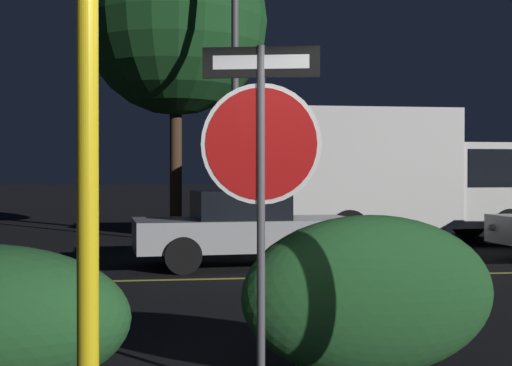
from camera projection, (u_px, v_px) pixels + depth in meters
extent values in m
cube|color=gold|center=(213.00, 279.00, 10.84)|extent=(33.45, 0.12, 0.01)
cylinder|color=#4C4C51|center=(261.00, 221.00, 5.08)|extent=(0.06, 0.06, 2.50)
cylinder|color=white|center=(261.00, 144.00, 5.07)|extent=(0.85, 0.21, 0.87)
cylinder|color=#B71414|center=(261.00, 144.00, 5.07)|extent=(0.78, 0.20, 0.80)
cube|color=black|center=(261.00, 62.00, 5.06)|extent=(0.82, 0.22, 0.22)
cube|color=white|center=(261.00, 62.00, 5.06)|extent=(0.68, 0.19, 0.10)
cylinder|color=yellow|center=(88.00, 177.00, 3.56)|extent=(0.11, 0.11, 3.12)
ellipsoid|color=#1E4C23|center=(370.00, 296.00, 5.56)|extent=(2.03, 0.71, 1.27)
cube|color=#9E9EA3|center=(246.00, 234.00, 12.44)|extent=(3.98, 2.06, 0.53)
cube|color=black|center=(239.00, 205.00, 12.41)|extent=(1.65, 1.64, 0.49)
cylinder|color=black|center=(298.00, 243.00, 13.53)|extent=(0.61, 0.24, 0.60)
cylinder|color=black|center=(326.00, 252.00, 11.86)|extent=(0.61, 0.24, 0.60)
cylinder|color=black|center=(172.00, 245.00, 13.02)|extent=(0.61, 0.24, 0.60)
cylinder|color=black|center=(183.00, 256.00, 11.35)|extent=(0.61, 0.24, 0.60)
sphere|color=#F4EFCC|center=(342.00, 228.00, 13.40)|extent=(0.14, 0.14, 0.14)
sphere|color=#F4EFCC|center=(363.00, 233.00, 12.32)|extent=(0.14, 0.14, 0.14)
sphere|color=#F4EFCC|center=(491.00, 227.00, 13.57)|extent=(0.14, 0.14, 0.14)
cube|color=silver|center=(491.00, 185.00, 16.98)|extent=(2.37, 2.20, 1.93)
cube|color=black|center=(491.00, 169.00, 16.98)|extent=(2.14, 2.24, 0.85)
cube|color=silver|center=(365.00, 169.00, 16.57)|extent=(3.86, 2.35, 2.68)
cylinder|color=black|center=(468.00, 221.00, 18.08)|extent=(0.84, 0.29, 0.84)
cylinder|color=black|center=(511.00, 227.00, 15.88)|extent=(0.84, 0.29, 0.84)
cylinder|color=black|center=(326.00, 222.00, 17.60)|extent=(0.84, 0.29, 0.84)
cylinder|color=black|center=(349.00, 229.00, 15.40)|extent=(0.84, 0.29, 0.84)
cylinder|color=#4C4C51|center=(235.00, 73.00, 15.53)|extent=(0.16, 0.16, 7.62)
cylinder|color=#422D1E|center=(176.00, 162.00, 18.83)|extent=(0.32, 0.32, 3.86)
sphere|color=#19471E|center=(176.00, 23.00, 18.79)|extent=(4.86, 4.86, 4.86)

